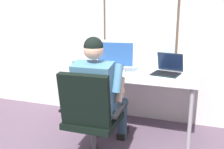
# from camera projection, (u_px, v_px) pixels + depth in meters

# --- Properties ---
(wall_rear) EXTENTS (4.66, 0.08, 2.69)m
(wall_rear) POSITION_uv_depth(u_px,v_px,m) (122.00, 21.00, 3.53)
(wall_rear) COLOR beige
(wall_rear) RESTS_ON ground
(desk) EXTENTS (1.55, 0.74, 0.74)m
(desk) POSITION_uv_depth(u_px,v_px,m) (133.00, 78.00, 3.22)
(desk) COLOR gray
(desk) RESTS_ON ground
(office_chair) EXTENTS (0.59, 0.56, 0.96)m
(office_chair) POSITION_uv_depth(u_px,v_px,m) (89.00, 113.00, 2.49)
(office_chair) COLOR black
(office_chair) RESTS_ON ground
(person_seated) EXTENTS (0.54, 0.82, 1.25)m
(person_seated) POSITION_uv_depth(u_px,v_px,m) (99.00, 94.00, 2.71)
(person_seated) COLOR #283D4C
(person_seated) RESTS_ON ground
(crt_monitor) EXTENTS (0.47, 0.21, 0.39)m
(crt_monitor) POSITION_uv_depth(u_px,v_px,m) (116.00, 55.00, 3.21)
(crt_monitor) COLOR beige
(crt_monitor) RESTS_ON desk
(laptop) EXTENTS (0.37, 0.37, 0.24)m
(laptop) POSITION_uv_depth(u_px,v_px,m) (168.00, 68.00, 3.15)
(laptop) COLOR black
(laptop) RESTS_ON desk
(wine_glass) EXTENTS (0.08, 0.08, 0.17)m
(wine_glass) POSITION_uv_depth(u_px,v_px,m) (85.00, 63.00, 3.21)
(wine_glass) COLOR silver
(wine_glass) RESTS_ON desk
(desk_speaker) EXTENTS (0.09, 0.10, 0.19)m
(desk_speaker) POSITION_uv_depth(u_px,v_px,m) (98.00, 60.00, 3.49)
(desk_speaker) COLOR black
(desk_speaker) RESTS_ON desk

